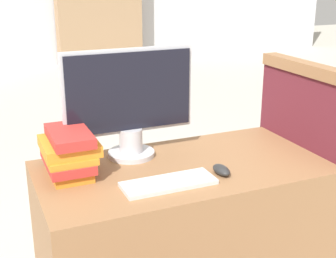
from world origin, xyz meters
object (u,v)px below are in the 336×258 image
object	(u,v)px
monitor	(130,103)
book_stack	(69,152)
keyboard	(169,183)
mouse	(221,170)

from	to	relation	value
monitor	book_stack	bearing A→B (deg)	-162.94
keyboard	book_stack	distance (m)	0.39
monitor	mouse	world-z (taller)	monitor
book_stack	monitor	bearing A→B (deg)	17.06
keyboard	mouse	xyz separation A→B (m)	(0.22, 0.01, 0.01)
monitor	book_stack	distance (m)	0.32
monitor	mouse	bearing A→B (deg)	-50.93
keyboard	mouse	distance (m)	0.22
mouse	book_stack	distance (m)	0.57
monitor	mouse	size ratio (longest dim) A/B	5.54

